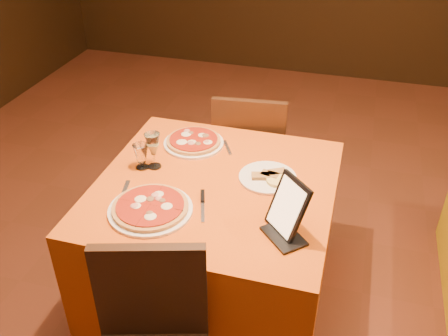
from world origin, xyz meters
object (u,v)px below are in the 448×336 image
(pizza_far, at_px, (194,142))
(pizza_near, at_px, (150,208))
(water_glass, at_px, (141,156))
(chair_main_far, at_px, (251,154))
(tablet, at_px, (288,206))
(main_table, at_px, (216,244))
(wine_glass, at_px, (153,150))

(pizza_far, bearing_deg, pizza_near, -89.65)
(water_glass, bearing_deg, chair_main_far, 62.83)
(tablet, bearing_deg, main_table, -165.82)
(pizza_near, bearing_deg, chair_main_far, 78.80)
(chair_main_far, height_order, pizza_far, chair_main_far)
(main_table, xyz_separation_m, wine_glass, (-0.33, 0.06, 0.47))
(main_table, xyz_separation_m, chair_main_far, (0.00, 0.78, 0.08))
(pizza_far, xyz_separation_m, tablet, (0.59, -0.55, 0.10))
(wine_glass, xyz_separation_m, water_glass, (-0.06, -0.02, -0.03))
(main_table, bearing_deg, tablet, -31.96)
(main_table, relative_size, wine_glass, 5.79)
(chair_main_far, bearing_deg, tablet, 104.17)
(chair_main_far, xyz_separation_m, tablet, (0.38, -1.01, 0.41))
(pizza_near, height_order, tablet, tablet)
(pizza_near, bearing_deg, tablet, 3.82)
(pizza_near, bearing_deg, wine_glass, 109.58)
(pizza_far, bearing_deg, chair_main_far, 65.36)
(tablet, bearing_deg, wine_glass, -156.44)
(pizza_near, xyz_separation_m, water_glass, (-0.17, 0.31, 0.05))
(chair_main_far, distance_m, water_glass, 0.91)
(pizza_far, distance_m, tablet, 0.81)
(water_glass, xyz_separation_m, tablet, (0.76, -0.27, 0.06))
(pizza_far, distance_m, wine_glass, 0.29)
(main_table, relative_size, pizza_near, 2.99)
(pizza_near, xyz_separation_m, tablet, (0.58, 0.04, 0.10))
(chair_main_far, xyz_separation_m, pizza_near, (-0.21, -1.05, 0.31))
(chair_main_far, height_order, tablet, tablet)
(chair_main_far, xyz_separation_m, water_glass, (-0.38, -0.74, 0.36))
(chair_main_far, relative_size, pizza_near, 2.48)
(chair_main_far, bearing_deg, wine_glass, 59.50)
(pizza_near, bearing_deg, water_glass, 119.38)
(pizza_near, height_order, pizza_far, same)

